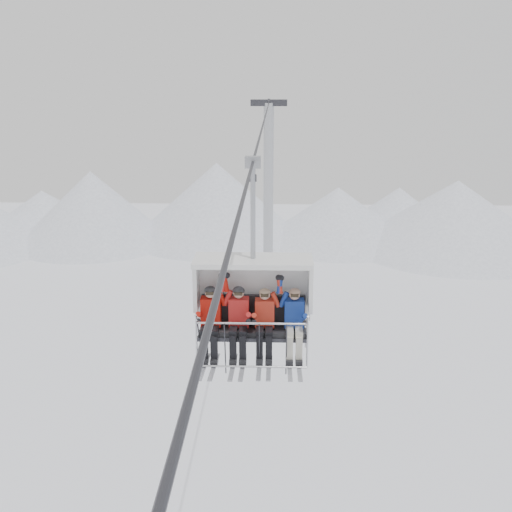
{
  "coord_description": "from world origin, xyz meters",
  "views": [
    {
      "loc": [
        0.44,
        -13.84,
        14.93
      ],
      "look_at": [
        0.0,
        0.0,
        10.94
      ],
      "focal_mm": 45.0,
      "sensor_mm": 36.0,
      "label": 1
    }
  ],
  "objects_px": {
    "lift_tower_right": "(268,236)",
    "chairlift_carrier": "(253,293)",
    "skier_center_left": "(239,320)",
    "skier_center_right": "(265,321)",
    "skier_far_right": "(294,321)",
    "skier_far_left": "(210,320)"
  },
  "relations": [
    {
      "from": "skier_far_right",
      "to": "skier_far_left",
      "type": "bearing_deg",
      "value": 179.87
    },
    {
      "from": "skier_center_left",
      "to": "skier_center_right",
      "type": "relative_size",
      "value": 1.0
    },
    {
      "from": "chairlift_carrier",
      "to": "skier_center_right",
      "type": "distance_m",
      "value": 0.62
    },
    {
      "from": "skier_center_right",
      "to": "skier_far_right",
      "type": "bearing_deg",
      "value": 0.07
    },
    {
      "from": "skier_center_left",
      "to": "skier_center_right",
      "type": "bearing_deg",
      "value": -0.5
    },
    {
      "from": "lift_tower_right",
      "to": "skier_far_left",
      "type": "xyz_separation_m",
      "value": [
        -0.84,
        -24.02,
        4.42
      ]
    },
    {
      "from": "skier_far_right",
      "to": "skier_center_left",
      "type": "bearing_deg",
      "value": 179.8
    },
    {
      "from": "skier_center_left",
      "to": "chairlift_carrier",
      "type": "bearing_deg",
      "value": 47.34
    },
    {
      "from": "skier_far_left",
      "to": "skier_far_right",
      "type": "relative_size",
      "value": 1.0
    },
    {
      "from": "chairlift_carrier",
      "to": "skier_center_left",
      "type": "distance_m",
      "value": 0.62
    },
    {
      "from": "skier_far_left",
      "to": "skier_center_left",
      "type": "relative_size",
      "value": 1.0
    },
    {
      "from": "skier_center_left",
      "to": "skier_far_right",
      "type": "distance_m",
      "value": 1.1
    },
    {
      "from": "skier_far_left",
      "to": "skier_center_right",
      "type": "height_order",
      "value": "skier_far_left"
    },
    {
      "from": "chairlift_carrier",
      "to": "skier_center_right",
      "type": "height_order",
      "value": "chairlift_carrier"
    },
    {
      "from": "skier_center_right",
      "to": "skier_far_right",
      "type": "height_order",
      "value": "skier_far_right"
    },
    {
      "from": "lift_tower_right",
      "to": "skier_far_right",
      "type": "bearing_deg",
      "value": -88.04
    },
    {
      "from": "lift_tower_right",
      "to": "chairlift_carrier",
      "type": "relative_size",
      "value": 3.38
    },
    {
      "from": "lift_tower_right",
      "to": "chairlift_carrier",
      "type": "distance_m",
      "value": 24.22
    },
    {
      "from": "lift_tower_right",
      "to": "skier_center_right",
      "type": "bearing_deg",
      "value": -89.44
    },
    {
      "from": "skier_far_left",
      "to": "skier_far_right",
      "type": "xyz_separation_m",
      "value": [
        1.66,
        -0.0,
        -0.01
      ]
    },
    {
      "from": "skier_center_left",
      "to": "lift_tower_right",
      "type": "bearing_deg",
      "value": 89.33
    },
    {
      "from": "skier_far_left",
      "to": "skier_center_right",
      "type": "bearing_deg",
      "value": -0.24
    }
  ]
}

